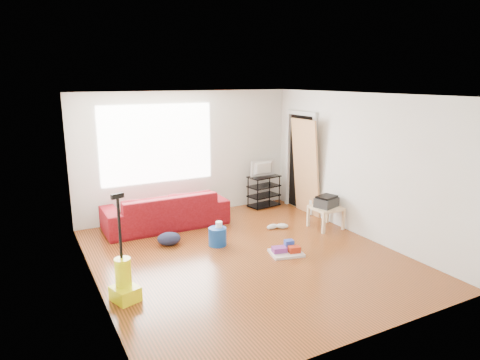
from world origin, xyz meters
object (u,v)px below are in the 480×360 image
tv_stand (264,191)px  bucket (218,245)px  vacuum (124,281)px  sofa (166,226)px  side_table (326,210)px  cleaning_tray (287,250)px  backpack (169,245)px

tv_stand → bucket: 2.45m
vacuum → sofa: bearing=42.2°
side_table → cleaning_tray: size_ratio=0.88×
sofa → side_table: bearing=150.6°
side_table → tv_stand: bearing=99.8°
tv_stand → side_table: bearing=-89.5°
sofa → tv_stand: (2.31, 0.27, 0.35)m
sofa → tv_stand: bearing=-173.3°
cleaning_tray → backpack: cleaning_tray is taller
bucket → vacuum: vacuum is taller
bucket → cleaning_tray: (0.82, -0.85, 0.05)m
tv_stand → cleaning_tray: size_ratio=1.26×
vacuum → tv_stand: bearing=17.5°
bucket → tv_stand: bearing=40.4°
sofa → vacuum: 2.76m
side_table → cleaning_tray: (-1.33, -0.68, -0.29)m
backpack → bucket: bearing=-16.4°
tv_stand → bucket: (-1.85, -1.57, -0.35)m
cleaning_tray → vacuum: size_ratio=0.42×
tv_stand → vacuum: (-3.65, -2.67, -0.09)m
sofa → backpack: sofa is taller
side_table → backpack: 2.94m
vacuum → side_table: bearing=-5.4°
backpack → cleaning_tray: bearing=-26.7°
cleaning_tray → backpack: 1.97m
backpack → tv_stand: bearing=36.9°
bucket → cleaning_tray: 1.18m
side_table → bucket: side_table is taller
bucket → sofa: bearing=109.6°
sofa → tv_stand: 2.35m
tv_stand → vacuum: 4.52m
side_table → vacuum: 4.06m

